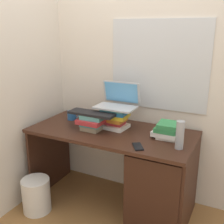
% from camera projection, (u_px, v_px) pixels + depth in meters
% --- Properties ---
extents(ground_plane, '(6.00, 6.00, 0.00)m').
position_uv_depth(ground_plane, '(112.00, 203.00, 2.66)').
color(ground_plane, olive).
extents(wall_back, '(6.00, 0.06, 2.60)m').
position_uv_depth(wall_back, '(130.00, 63.00, 2.61)').
color(wall_back, silver).
rests_on(wall_back, ground).
extents(wall_left, '(0.05, 6.00, 2.60)m').
position_uv_depth(wall_left, '(36.00, 63.00, 2.63)').
color(wall_left, beige).
rests_on(wall_left, ground).
extents(desk, '(1.45, 0.68, 0.75)m').
position_uv_depth(desk, '(149.00, 175.00, 2.36)').
color(desk, '#381E14').
rests_on(desk, ground).
extents(book_stack_tall, '(0.24, 0.21, 0.19)m').
position_uv_depth(book_stack_tall, '(115.00, 118.00, 2.48)').
color(book_stack_tall, white).
rests_on(book_stack_tall, desk).
extents(book_stack_keyboard_riser, '(0.23, 0.18, 0.14)m').
position_uv_depth(book_stack_keyboard_riser, '(92.00, 122.00, 2.43)').
color(book_stack_keyboard_riser, gray).
rests_on(book_stack_keyboard_riser, desk).
extents(book_stack_side, '(0.23, 0.19, 0.13)m').
position_uv_depth(book_stack_side, '(168.00, 131.00, 2.24)').
color(book_stack_side, white).
rests_on(book_stack_side, desk).
extents(laptop, '(0.36, 0.26, 0.22)m').
position_uv_depth(laptop, '(118.00, 101.00, 2.48)').
color(laptop, '#B7BABF').
rests_on(laptop, book_stack_tall).
extents(keyboard, '(0.42, 0.14, 0.02)m').
position_uv_depth(keyboard, '(92.00, 113.00, 2.41)').
color(keyboard, black).
rests_on(keyboard, book_stack_keyboard_riser).
extents(computer_mouse, '(0.06, 0.10, 0.04)m').
position_uv_depth(computer_mouse, '(154.00, 134.00, 2.30)').
color(computer_mouse, '#A5A8AD').
rests_on(computer_mouse, desk).
extents(mug, '(0.12, 0.09, 0.09)m').
position_uv_depth(mug, '(72.00, 115.00, 2.72)').
color(mug, '#265999').
rests_on(mug, desk).
extents(water_bottle, '(0.06, 0.06, 0.22)m').
position_uv_depth(water_bottle, '(180.00, 135.00, 2.04)').
color(water_bottle, '#999EA5').
rests_on(water_bottle, desk).
extents(cell_phone, '(0.13, 0.15, 0.01)m').
position_uv_depth(cell_phone, '(138.00, 146.00, 2.10)').
color(cell_phone, black).
rests_on(cell_phone, desk).
extents(wastebasket, '(0.25, 0.25, 0.32)m').
position_uv_depth(wastebasket, '(36.00, 195.00, 2.51)').
color(wastebasket, silver).
rests_on(wastebasket, ground).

